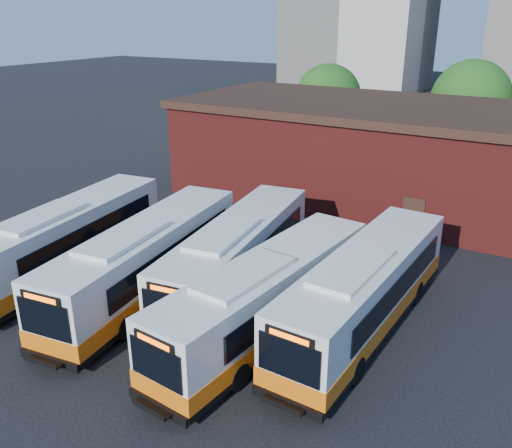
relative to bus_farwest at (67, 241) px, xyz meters
The scene contains 10 objects.
ground 10.62m from the bus_farwest, ahead, with size 220.00×220.00×0.00m, color black.
bus_farwest is the anchor object (origin of this frame).
bus_west 5.00m from the bus_farwest, ahead, with size 4.07×12.84×3.45m.
bus_midwest 8.52m from the bus_farwest, 17.39° to the left, with size 4.12×12.47×3.35m.
bus_mideast 11.17m from the bus_farwest, ahead, with size 3.68×12.35×3.32m.
bus_east 14.41m from the bus_farwest, ahead, with size 3.15×12.55×3.39m.
transit_worker 11.86m from the bus_farwest, 13.94° to the right, with size 0.69×0.45×1.89m, color #121435.
depot_building 21.23m from the bus_farwest, 60.60° to the left, with size 28.60×12.60×6.40m.
tree_west 30.59m from the bus_farwest, 89.27° to the left, with size 6.00×6.00×7.65m.
tree_mid 34.90m from the bus_farwest, 69.10° to the left, with size 6.56×6.56×8.36m.
Camera 1 is at (9.68, -14.61, 11.84)m, focal length 38.00 mm.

